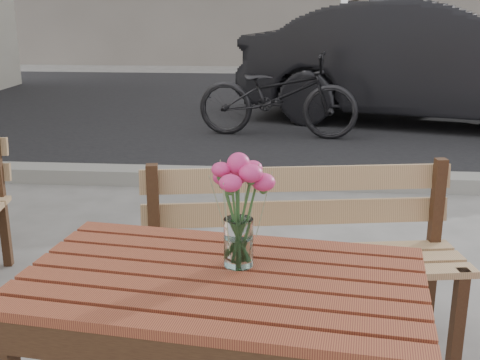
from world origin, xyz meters
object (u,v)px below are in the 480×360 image
object	(u,v)px
parked_car	(431,63)
bicycle	(277,95)
main_table	(222,312)
main_vase	(238,197)

from	to	relation	value
parked_car	bicycle	distance (m)	2.08
main_table	bicycle	xyz separation A→B (m)	(0.03, 5.05, -0.12)
main_table	bicycle	world-z (taller)	bicycle
parked_car	bicycle	world-z (taller)	parked_car
main_table	parked_car	bearing A→B (deg)	80.22
main_table	parked_car	xyz separation A→B (m)	(1.86, 6.01, 0.15)
bicycle	main_table	bearing A→B (deg)	-172.97
main_vase	bicycle	world-z (taller)	main_vase
main_table	parked_car	size ratio (longest dim) A/B	0.27
main_vase	main_table	bearing A→B (deg)	-119.74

